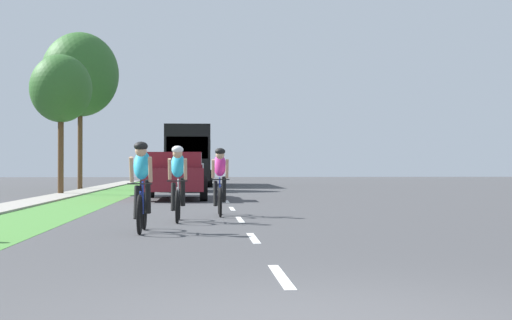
# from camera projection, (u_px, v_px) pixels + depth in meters

# --- Properties ---
(ground_plane) EXTENTS (120.00, 120.00, 0.00)m
(ground_plane) POSITION_uv_depth(u_px,v_px,m) (227.00, 201.00, 25.50)
(ground_plane) COLOR #424244
(grass_verge) EXTENTS (2.06, 70.00, 0.01)m
(grass_verge) POSITION_uv_depth(u_px,v_px,m) (86.00, 202.00, 25.17)
(grass_verge) COLOR #478438
(grass_verge) RESTS_ON ground_plane
(sidewalk_concrete) EXTENTS (1.21, 70.00, 0.10)m
(sidewalk_concrete) POSITION_uv_depth(u_px,v_px,m) (36.00, 202.00, 25.06)
(sidewalk_concrete) COLOR #9E998E
(sidewalk_concrete) RESTS_ON ground_plane
(lane_markings_center) EXTENTS (0.12, 53.49, 0.01)m
(lane_markings_center) POSITION_uv_depth(u_px,v_px,m) (223.00, 196.00, 29.49)
(lane_markings_center) COLOR white
(lane_markings_center) RESTS_ON ground_plane
(cyclist_lead) EXTENTS (0.42, 1.72, 1.58)m
(cyclist_lead) POSITION_uv_depth(u_px,v_px,m) (142.00, 186.00, 13.38)
(cyclist_lead) COLOR black
(cyclist_lead) RESTS_ON ground_plane
(cyclist_trailing) EXTENTS (0.42, 1.72, 1.58)m
(cyclist_trailing) POSITION_uv_depth(u_px,v_px,m) (178.00, 183.00, 15.95)
(cyclist_trailing) COLOR black
(cyclist_trailing) RESTS_ON ground_plane
(cyclist_distant) EXTENTS (0.42, 1.72, 1.58)m
(cyclist_distant) POSITION_uv_depth(u_px,v_px,m) (220.00, 181.00, 17.86)
(cyclist_distant) COLOR black
(cyclist_distant) RESTS_ON ground_plane
(pickup_maroon) EXTENTS (2.22, 5.10, 1.64)m
(pickup_maroon) POSITION_uv_depth(u_px,v_px,m) (176.00, 176.00, 26.83)
(pickup_maroon) COLOR maroon
(pickup_maroon) RESTS_ON ground_plane
(suv_silver) EXTENTS (2.15, 4.70, 1.79)m
(suv_silver) POSITION_uv_depth(u_px,v_px,m) (183.00, 171.00, 36.13)
(suv_silver) COLOR #A5A8AD
(suv_silver) RESTS_ON ground_plane
(bus_black) EXTENTS (2.78, 11.60, 3.48)m
(bus_black) POSITION_uv_depth(u_px,v_px,m) (189.00, 153.00, 47.06)
(bus_black) COLOR black
(bus_black) RESTS_ON ground_plane
(sedan_blue) EXTENTS (1.98, 4.30, 1.52)m
(sedan_blue) POSITION_uv_depth(u_px,v_px,m) (191.00, 171.00, 66.49)
(sedan_blue) COLOR #23389E
(sedan_blue) RESTS_ON ground_plane
(street_tree_near) EXTENTS (2.56, 2.56, 5.81)m
(street_tree_near) POSITION_uv_depth(u_px,v_px,m) (61.00, 89.00, 31.79)
(street_tree_near) COLOR brown
(street_tree_near) RESTS_ON ground_plane
(street_tree_far) EXTENTS (3.83, 3.83, 7.88)m
(street_tree_far) POSITION_uv_depth(u_px,v_px,m) (80.00, 75.00, 38.36)
(street_tree_far) COLOR brown
(street_tree_far) RESTS_ON ground_plane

